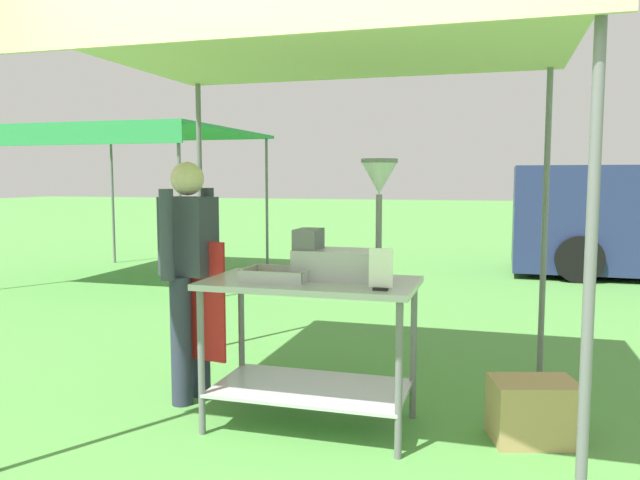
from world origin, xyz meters
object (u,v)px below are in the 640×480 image
(stall_canopy, at_px, (315,49))
(vendor, at_px, (190,268))
(supply_crate, at_px, (533,411))
(neighbour_tent, at_px, (136,135))
(donut_tray, at_px, (276,277))
(donut_cart, at_px, (311,321))
(donut_fryer, at_px, (347,244))
(menu_sign, at_px, (381,273))

(stall_canopy, xyz_separation_m, vendor, (-0.91, 0.11, -1.36))
(stall_canopy, xyz_separation_m, supply_crate, (1.29, 0.04, -2.09))
(stall_canopy, relative_size, supply_crate, 5.53)
(vendor, relative_size, neighbour_tent, 0.52)
(supply_crate, bearing_deg, vendor, 178.14)
(stall_canopy, distance_m, donut_tray, 1.37)
(donut_cart, relative_size, donut_fryer, 1.76)
(donut_tray, xyz_separation_m, menu_sign, (0.66, -0.16, 0.08))
(vendor, bearing_deg, neighbour_tent, 125.86)
(donut_fryer, relative_size, menu_sign, 3.13)
(stall_canopy, bearing_deg, donut_fryer, -8.13)
(donut_tray, height_order, supply_crate, donut_tray)
(menu_sign, xyz_separation_m, vendor, (-1.37, 0.43, -0.09))
(donut_cart, distance_m, menu_sign, 0.62)
(donut_tray, bearing_deg, stall_canopy, 38.98)
(donut_tray, height_order, neighbour_tent, neighbour_tent)
(supply_crate, distance_m, neighbour_tent, 7.19)
(stall_canopy, height_order, donut_fryer, stall_canopy)
(donut_cart, bearing_deg, donut_fryer, 18.53)
(donut_cart, distance_m, supply_crate, 1.38)
(menu_sign, bearing_deg, supply_crate, 23.44)
(donut_cart, height_order, donut_fryer, donut_fryer)
(stall_canopy, distance_m, supply_crate, 2.45)
(donut_fryer, height_order, supply_crate, donut_fryer)
(stall_canopy, bearing_deg, supply_crate, 1.80)
(donut_fryer, bearing_deg, neighbour_tent, 133.48)
(stall_canopy, distance_m, neighbour_tent, 6.02)
(stall_canopy, distance_m, donut_fryer, 1.17)
(donut_cart, relative_size, vendor, 0.78)
(donut_cart, xyz_separation_m, vendor, (-0.91, 0.21, 0.25))
(donut_tray, xyz_separation_m, vendor, (-0.71, 0.27, -0.02))
(vendor, xyz_separation_m, supply_crate, (2.20, -0.07, -0.73))
(vendor, bearing_deg, menu_sign, -17.40)
(stall_canopy, xyz_separation_m, donut_cart, (0.00, -0.10, -1.62))
(donut_cart, distance_m, donut_fryer, 0.51)
(donut_cart, bearing_deg, vendor, 167.01)
(donut_fryer, height_order, vendor, donut_fryer)
(stall_canopy, height_order, donut_tray, stall_canopy)
(donut_cart, xyz_separation_m, supply_crate, (1.29, 0.14, -0.47))
(donut_cart, bearing_deg, menu_sign, -25.45)
(supply_crate, bearing_deg, donut_cart, -173.88)
(donut_fryer, bearing_deg, stall_canopy, 171.87)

